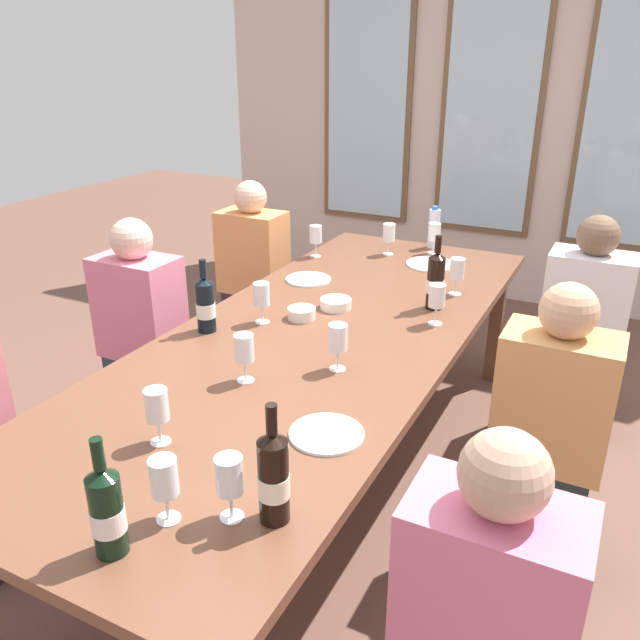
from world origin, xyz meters
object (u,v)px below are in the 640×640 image
Objects in this scene: water_bottle at (434,228)px; wine_glass_4 at (244,349)px; wine_glass_1 at (262,296)px; wine_glass_6 at (316,236)px; seated_person_1 at (548,439)px; wine_glass_10 at (457,270)px; seated_person_3 at (581,334)px; wine_glass_7 at (157,406)px; wine_glass_0 at (164,480)px; wine_bottle_3 at (205,305)px; wine_glass_3 at (437,298)px; white_plate_1 at (308,279)px; wine_glass_2 at (389,233)px; tasting_bowl_0 at (336,303)px; dining_table at (318,346)px; wine_glass_9 at (434,233)px; wine_bottle_1 at (107,511)px; seated_person_0 at (143,339)px; tasting_bowl_1 at (302,313)px; white_plate_2 at (431,264)px; wine_glass_8 at (229,478)px; seated_person_2 at (254,278)px; wine_bottle_2 at (436,281)px; wine_bottle_0 at (274,477)px; wine_glass_5 at (338,340)px.

wine_glass_4 is (-0.08, -1.84, 0.01)m from water_bottle.
wine_glass_6 is (-0.22, 0.92, -0.00)m from wine_glass_1.
wine_glass_10 is at bearing 128.04° from seated_person_1.
wine_glass_7 is at bearing -117.44° from seated_person_3.
seated_person_1 is (0.74, 1.12, -0.33)m from wine_glass_0.
wine_glass_3 is (0.80, 0.48, 0.00)m from wine_bottle_3.
wine_glass_2 is (0.20, 0.58, 0.12)m from white_plate_1.
tasting_bowl_0 is 0.79× the size of wine_glass_10.
dining_table is 1.27m from wine_glass_9.
seated_person_0 reaches higher than wine_bottle_1.
wine_glass_7 is at bearing -93.47° from dining_table.
wine_glass_0 reaches higher than tasting_bowl_1.
wine_glass_3 is at bearing -71.84° from water_bottle.
tasting_bowl_0 is 1.23m from seated_person_3.
wine_glass_10 is (0.33, -0.69, 0.00)m from water_bottle.
white_plate_2 is 1.50× the size of wine_glass_8.
wine_glass_7 is 0.16× the size of seated_person_2.
tasting_bowl_1 is 1.30m from wine_glass_0.
wine_glass_1 is 0.91m from wine_glass_7.
wine_bottle_2 is at bearing 54.93° from dining_table.
white_plate_1 is at bearing -35.15° from seated_person_2.
seated_person_1 is (0.53, -0.33, -0.33)m from wine_glass_3.
wine_glass_0 is 2.41m from seated_person_2.
wine_glass_10 is (0.29, -0.57, -0.00)m from wine_glass_9.
wine_bottle_2 is at bearing 83.59° from wine_bottle_1.
wine_glass_4 and wine_glass_9 have the same top height.
wine_glass_1 is 1.23m from seated_person_1.
seated_person_0 is at bearing -161.50° from tasting_bowl_0.
wine_glass_0 reaches higher than white_plate_2.
wine_bottle_3 is 1.38m from seated_person_1.
wine_glass_0 and wine_glass_4 have the same top height.
dining_table is 16.56× the size of wine_glass_0.
dining_table is at bearing 0.84° from seated_person_0.
seated_person_3 reaches higher than wine_bottle_0.
seated_person_2 is at bearing 141.80° from tasting_bowl_0.
tasting_bowl_0 is 0.79× the size of wine_glass_7.
seated_person_2 is at bearing 132.99° from wine_glass_5.
wine_glass_5 and wine_glass_9 have the same top height.
wine_glass_9 is (0.21, 1.15, 0.10)m from tasting_bowl_1.
tasting_bowl_0 is at bearing 109.42° from wine_bottle_0.
water_bottle reaches higher than wine_glass_2.
wine_glass_2 is at bearing 84.02° from wine_glass_1.
wine_glass_4 is 0.43m from wine_glass_7.
wine_glass_0 is (0.51, -1.70, 0.11)m from white_plate_1.
wine_bottle_3 is 1.34m from wine_glass_2.
wine_glass_10 is (0.63, 0.69, -0.00)m from wine_glass_1.
dining_table is 16.56× the size of wine_glass_1.
wine_glass_0 is at bearing -82.09° from wine_glass_2.
wine_glass_4 reaches higher than tasting_bowl_1.
wine_bottle_1 is 0.84m from wine_glass_4.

